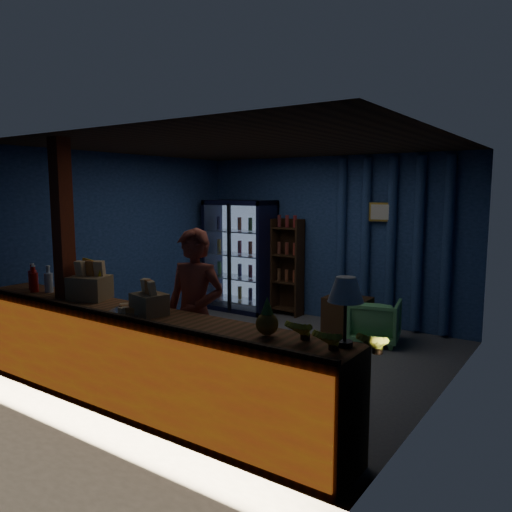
{
  "coord_description": "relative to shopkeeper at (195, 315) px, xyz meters",
  "views": [
    {
      "loc": [
        3.49,
        -5.0,
        2.07
      ],
      "look_at": [
        0.2,
        -0.2,
        1.3
      ],
      "focal_mm": 35.0,
      "sensor_mm": 36.0,
      "label": 1
    }
  ],
  "objects": [
    {
      "name": "ground",
      "position": [
        -0.3,
        1.41,
        -0.85
      ],
      "size": [
        4.6,
        4.6,
        0.0
      ],
      "primitive_type": "plane",
      "color": "#515154",
      "rests_on": "ground"
    },
    {
      "name": "room_walls",
      "position": [
        -0.3,
        1.41,
        0.72
      ],
      "size": [
        4.6,
        4.6,
        4.6
      ],
      "color": "navy",
      "rests_on": "ground"
    },
    {
      "name": "counter",
      "position": [
        -0.3,
        -0.5,
        -0.38
      ],
      "size": [
        4.4,
        0.57,
        0.99
      ],
      "color": "brown",
      "rests_on": "ground"
    },
    {
      "name": "support_post",
      "position": [
        -1.35,
        -0.49,
        0.45
      ],
      "size": [
        0.16,
        0.16,
        2.6
      ],
      "primitive_type": "cube",
      "color": "#973015",
      "rests_on": "ground"
    },
    {
      "name": "beverage_cooler",
      "position": [
        -1.85,
        3.33,
        0.08
      ],
      "size": [
        1.2,
        0.62,
        1.9
      ],
      "color": "black",
      "rests_on": "ground"
    },
    {
      "name": "bottle_shelf",
      "position": [
        -1.0,
        3.47,
        -0.06
      ],
      "size": [
        0.5,
        0.28,
        1.6
      ],
      "color": "#3B2212",
      "rests_on": "ground"
    },
    {
      "name": "curtain_folds",
      "position": [
        0.7,
        3.55,
        0.45
      ],
      "size": [
        1.74,
        0.14,
        2.5
      ],
      "color": "navy",
      "rests_on": "room_walls"
    },
    {
      "name": "framed_picture",
      "position": [
        0.55,
        3.51,
        0.9
      ],
      "size": [
        0.36,
        0.04,
        0.28
      ],
      "color": "gold",
      "rests_on": "room_walls"
    },
    {
      "name": "shopkeeper",
      "position": [
        0.0,
        0.0,
        0.0
      ],
      "size": [
        0.69,
        0.52,
        1.71
      ],
      "primitive_type": "imported",
      "rotation": [
        0.0,
        0.0,
        0.19
      ],
      "color": "brown",
      "rests_on": "ground"
    },
    {
      "name": "green_chair",
      "position": [
        0.78,
        2.78,
        -0.55
      ],
      "size": [
        0.77,
        0.78,
        0.6
      ],
      "primitive_type": "imported",
      "rotation": [
        0.0,
        0.0,
        3.36
      ],
      "color": "#53A760",
      "rests_on": "ground"
    },
    {
      "name": "side_table",
      "position": [
        0.35,
        2.84,
        -0.57
      ],
      "size": [
        0.63,
        0.46,
        0.68
      ],
      "color": "#3B2212",
      "rests_on": "ground"
    },
    {
      "name": "yellow_sign",
      "position": [
        -1.21,
        -0.29,
        0.29
      ],
      "size": [
        0.49,
        0.22,
        0.39
      ],
      "color": "yellow",
      "rests_on": "counter"
    },
    {
      "name": "soda_bottles",
      "position": [
        -1.9,
        -0.46,
        0.22
      ],
      "size": [
        0.4,
        0.17,
        0.3
      ],
      "color": "red",
      "rests_on": "counter"
    },
    {
      "name": "snack_box_left",
      "position": [
        -1.08,
        -0.4,
        0.24
      ],
      "size": [
        0.46,
        0.42,
        0.4
      ],
      "color": "#99794A",
      "rests_on": "counter"
    },
    {
      "name": "snack_box_centre",
      "position": [
        -0.1,
        -0.5,
        0.21
      ],
      "size": [
        0.35,
        0.31,
        0.32
      ],
      "color": "#99794A",
      "rests_on": "counter"
    },
    {
      "name": "pastry_tray",
      "position": [
        -0.29,
        -0.53,
        0.12
      ],
      "size": [
        0.42,
        0.42,
        0.07
      ],
      "color": "silver",
      "rests_on": "counter"
    },
    {
      "name": "banana_bunches",
      "position": [
        1.72,
        -0.45,
        0.19
      ],
      "size": [
        0.82,
        0.31,
        0.18
      ],
      "color": "yellow",
      "rests_on": "counter"
    },
    {
      "name": "table_lamp",
      "position": [
        1.75,
        -0.36,
        0.5
      ],
      "size": [
        0.26,
        0.26,
        0.51
      ],
      "color": "black",
      "rests_on": "counter"
    },
    {
      "name": "pineapple",
      "position": [
        1.15,
        -0.46,
        0.22
      ],
      "size": [
        0.18,
        0.18,
        0.3
      ],
      "color": "#905A1A",
      "rests_on": "counter"
    }
  ]
}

